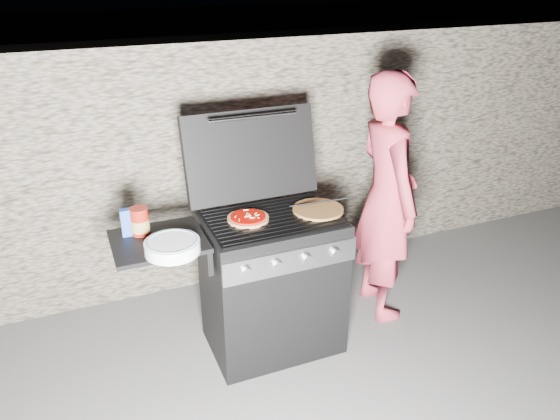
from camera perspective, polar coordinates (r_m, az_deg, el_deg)
name	(u,v)px	position (r m, az deg, el deg)	size (l,w,h in m)	color
ground	(273,342)	(3.69, -0.74, -13.59)	(50.00, 50.00, 0.00)	#545353
stone_wall	(221,162)	(4.13, -6.23, 5.00)	(8.00, 0.35, 1.80)	gray
gas_grill	(234,292)	(3.36, -4.79, -8.50)	(1.34, 0.79, 0.91)	black
pizza_topped	(248,218)	(3.17, -3.36, -0.81)	(0.24, 0.24, 0.03)	#D78650
pizza_plain	(318,209)	(3.29, 3.99, 0.07)	(0.31, 0.31, 0.02)	#B68B49
sauce_jar	(140,221)	(3.10, -14.46, -1.13)	(0.10, 0.10, 0.16)	maroon
blue_carton	(128,222)	(3.10, -15.63, -1.26)	(0.07, 0.04, 0.16)	#2148A6
plate_stack	(172,247)	(2.89, -11.19, -3.78)	(0.29, 0.29, 0.07)	white
person	(386,198)	(3.68, 11.05, 1.19)	(0.62, 0.41, 1.69)	#B83645
tongs	(323,202)	(3.31, 4.53, 0.82)	(0.01, 0.01, 0.41)	black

